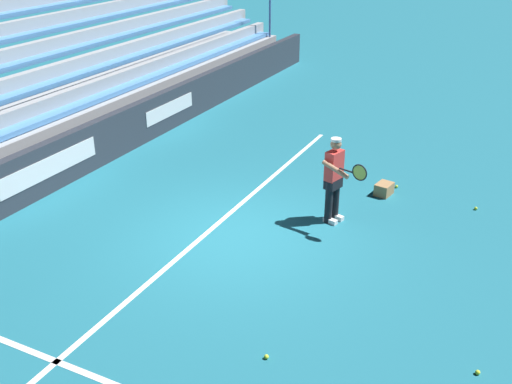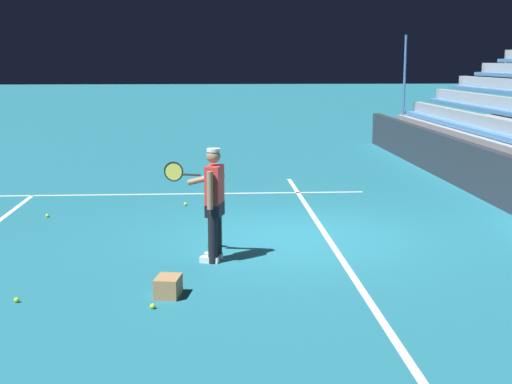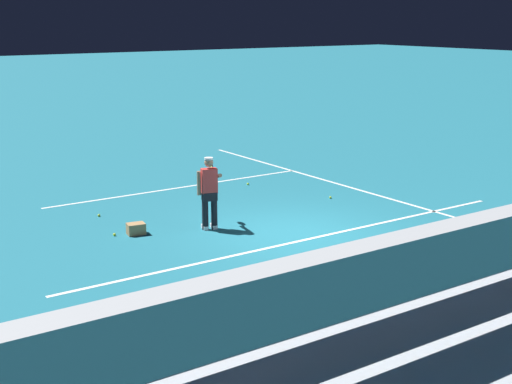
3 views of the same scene
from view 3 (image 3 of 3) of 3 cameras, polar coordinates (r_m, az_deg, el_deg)
The scene contains 11 objects.
ground_plane at distance 16.47m, azimuth 3.15°, elevation -3.35°, with size 160.00×160.00×0.00m, color #1E6B7F.
court_baseline_white at distance 16.09m, azimuth 4.24°, elevation -3.77°, with size 12.00×0.10×0.01m, color white.
court_sideline_white at distance 21.97m, azimuth 5.27°, elevation 1.03°, with size 0.10×12.00×0.01m, color white.
court_service_line_white at distance 20.93m, azimuth -6.08°, elevation 0.36°, with size 8.22×0.10×0.01m, color white.
back_wall_sponsor_board at distance 13.20m, azimuth 15.30°, elevation -5.76°, with size 27.51×0.25×1.10m.
tennis_player at distance 16.62m, azimuth -3.76°, elevation 0.00°, with size 0.77×0.95×1.71m.
ball_box_cardboard at distance 16.59m, azimuth -9.58°, elevation -2.92°, with size 0.40×0.30×0.26m, color #A87F51.
tennis_ball_far_left at distance 19.67m, azimuth 5.98°, elevation -0.43°, with size 0.07×0.07×0.07m, color #CCE533.
tennis_ball_toward_net at distance 21.13m, azimuth -0.65°, elevation 0.65°, with size 0.07×0.07×0.07m, color #CCE533.
tennis_ball_midcourt at distance 16.59m, azimuth -11.26°, elevation -3.36°, with size 0.07×0.07×0.07m, color #CCE533.
tennis_ball_on_baseline at distance 18.24m, azimuth -12.46°, elevation -1.83°, with size 0.07×0.07×0.07m, color #CCE533.
Camera 3 is at (-9.66, -12.41, 4.88)m, focal length 50.00 mm.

